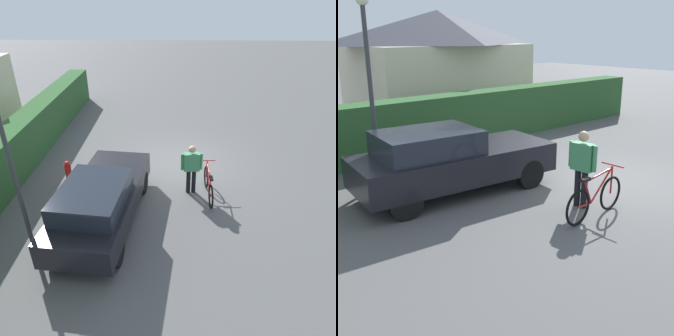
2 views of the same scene
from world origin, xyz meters
TOP-DOWN VIEW (x-y plane):
  - ground_plane at (0.00, 0.00)m, footprint 60.00×60.00m
  - hedge_row at (0.00, 5.53)m, footprint 15.02×0.90m
  - parked_car_near at (-3.48, 2.09)m, footprint 4.58×2.17m
  - bicycle at (-2.14, -0.82)m, footprint 1.78×0.50m
  - person_rider at (-1.93, -0.31)m, footprint 0.24×0.65m
  - street_lamp at (-4.44, 3.63)m, footprint 0.28×0.28m
  - fire_hydrant at (-1.50, 3.58)m, footprint 0.20×0.20m

SIDE VIEW (x-z plane):
  - ground_plane at x=0.00m, z-range 0.00..0.00m
  - bicycle at x=-2.14m, z-range -0.09..0.87m
  - fire_hydrant at x=-1.50m, z-range 0.01..0.82m
  - parked_car_near at x=-3.48m, z-range 0.03..1.52m
  - hedge_row at x=0.00m, z-range 0.00..1.61m
  - person_rider at x=-1.93m, z-range 0.13..1.72m
  - street_lamp at x=-4.44m, z-range 0.62..4.85m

